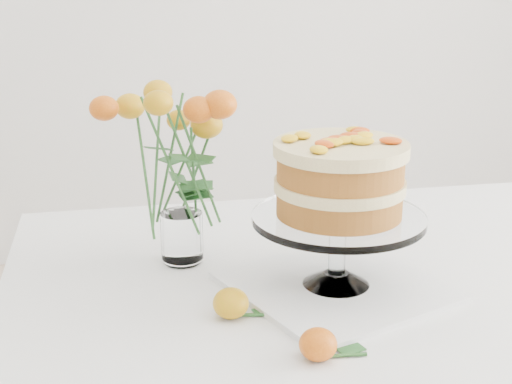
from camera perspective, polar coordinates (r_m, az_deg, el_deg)
table at (r=1.37m, az=11.18°, el=-9.27°), size 1.43×0.93×0.76m
napkin at (r=1.24m, az=6.40°, el=-7.52°), size 0.42×0.42×0.01m
cake_stand at (r=1.18m, az=6.70°, el=0.42°), size 0.29×0.29×0.26m
rose_vase at (r=1.28m, az=-6.19°, el=3.92°), size 0.26×0.26×0.39m
loose_rose_near at (r=1.14m, az=-2.00°, el=-8.90°), size 0.10×0.06×0.05m
loose_rose_far at (r=1.03m, az=5.01°, el=-12.06°), size 0.10×0.05×0.05m
stray_petal_a at (r=1.21m, az=7.90°, el=-8.48°), size 0.03×0.02×0.00m
stray_petal_b at (r=1.21m, az=13.05°, el=-8.74°), size 0.03×0.02×0.00m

